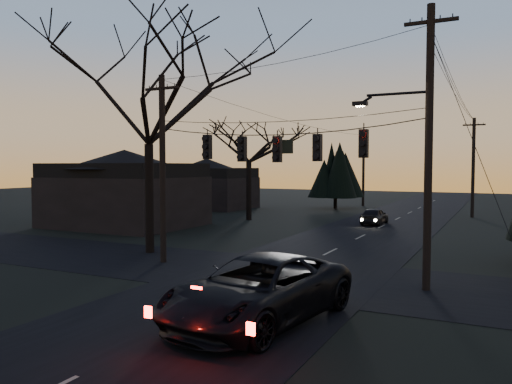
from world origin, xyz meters
The scene contains 15 objects.
ground_plane centered at (0.00, 0.00, 0.00)m, with size 160.00×160.00×0.00m, color black.
main_road centered at (0.00, 20.00, 0.01)m, with size 8.00×120.00×0.02m, color black.
cross_road centered at (0.00, 10.00, 0.01)m, with size 60.00×7.00×0.02m, color black.
utility_pole_right centered at (5.50, 10.00, 0.00)m, with size 5.00×0.30×10.00m, color black, non-canonical shape.
utility_pole_left centered at (-6.00, 10.00, 0.00)m, with size 1.80×0.30×8.50m, color black, non-canonical shape.
utility_pole_far_r centered at (5.50, 38.00, 0.00)m, with size 1.80×0.30×8.50m, color black, non-canonical shape.
utility_pole_far_l centered at (-6.00, 46.00, 0.00)m, with size 0.30×0.30×8.00m, color black, non-canonical shape.
span_signal_assembly centered at (-0.24, 10.00, 5.17)m, with size 11.50×0.44×1.68m.
bare_tree_left centered at (-8.19, 11.78, 7.72)m, with size 10.76×10.76×11.04m.
bare_tree_dist centered at (-10.77, 27.76, 6.60)m, with size 6.24×6.24×9.45m.
evergreen_dist centered at (-7.76, 41.52, 3.62)m, with size 4.03×4.03×6.05m.
house_left_near centered at (-17.00, 20.00, 2.80)m, with size 10.00×8.00×5.60m.
house_left_far centered at (-20.00, 36.00, 2.60)m, with size 9.00×7.00×5.20m.
suv_near centered at (1.77, 4.10, 0.91)m, with size 3.03×6.57×1.83m, color black.
sedan_oncoming_a centered at (-0.80, 29.08, 0.63)m, with size 1.49×3.71×1.27m, color black.
Camera 1 is at (7.89, -8.36, 4.42)m, focal length 35.00 mm.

